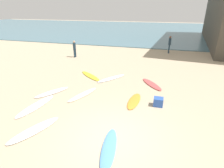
{
  "coord_description": "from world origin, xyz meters",
  "views": [
    {
      "loc": [
        1.49,
        -5.45,
        4.72
      ],
      "look_at": [
        -1.32,
        4.42,
        0.3
      ],
      "focal_mm": 28.86,
      "sensor_mm": 36.0,
      "label": 1
    }
  ],
  "objects_px": {
    "surfboard_4": "(111,78)",
    "beachgoer_near": "(170,44)",
    "surfboard_0": "(35,130)",
    "beach_cooler": "(158,102)",
    "surfboard_2": "(90,76)",
    "surfboard_3": "(152,84)",
    "surfboard_5": "(83,94)",
    "surfboard_8": "(52,92)",
    "surfboard_7": "(134,101)",
    "surfboard_6": "(36,106)",
    "surfboard_1": "(109,149)",
    "beachgoer_mid": "(75,48)"
  },
  "relations": [
    {
      "from": "surfboard_7",
      "to": "surfboard_8",
      "type": "xyz_separation_m",
      "value": [
        -4.88,
        -0.25,
        -0.0
      ]
    },
    {
      "from": "beachgoer_near",
      "to": "beach_cooler",
      "type": "bearing_deg",
      "value": -1.67
    },
    {
      "from": "surfboard_4",
      "to": "beachgoer_near",
      "type": "height_order",
      "value": "beachgoer_near"
    },
    {
      "from": "surfboard_4",
      "to": "beachgoer_mid",
      "type": "bearing_deg",
      "value": 172.65
    },
    {
      "from": "surfboard_6",
      "to": "beach_cooler",
      "type": "relative_size",
      "value": 5.32
    },
    {
      "from": "beachgoer_mid",
      "to": "beach_cooler",
      "type": "distance_m",
      "value": 11.55
    },
    {
      "from": "surfboard_3",
      "to": "surfboard_0",
      "type": "bearing_deg",
      "value": 19.68
    },
    {
      "from": "surfboard_0",
      "to": "surfboard_1",
      "type": "height_order",
      "value": "surfboard_1"
    },
    {
      "from": "surfboard_0",
      "to": "surfboard_1",
      "type": "xyz_separation_m",
      "value": [
        3.27,
        -0.19,
        0.01
      ]
    },
    {
      "from": "surfboard_2",
      "to": "surfboard_8",
      "type": "xyz_separation_m",
      "value": [
        -1.15,
        -3.18,
        -0.01
      ]
    },
    {
      "from": "surfboard_4",
      "to": "surfboard_7",
      "type": "relative_size",
      "value": 1.26
    },
    {
      "from": "surfboard_4",
      "to": "beach_cooler",
      "type": "height_order",
      "value": "beach_cooler"
    },
    {
      "from": "surfboard_0",
      "to": "surfboard_1",
      "type": "distance_m",
      "value": 3.28
    },
    {
      "from": "surfboard_2",
      "to": "surfboard_3",
      "type": "distance_m",
      "value": 4.47
    },
    {
      "from": "surfboard_4",
      "to": "surfboard_1",
      "type": "bearing_deg",
      "value": -39.56
    },
    {
      "from": "surfboard_0",
      "to": "surfboard_4",
      "type": "distance_m",
      "value": 6.62
    },
    {
      "from": "surfboard_3",
      "to": "surfboard_6",
      "type": "bearing_deg",
      "value": 3.55
    },
    {
      "from": "surfboard_5",
      "to": "surfboard_7",
      "type": "bearing_deg",
      "value": 20.22
    },
    {
      "from": "surfboard_3",
      "to": "surfboard_6",
      "type": "relative_size",
      "value": 0.83
    },
    {
      "from": "surfboard_4",
      "to": "surfboard_6",
      "type": "height_order",
      "value": "surfboard_4"
    },
    {
      "from": "surfboard_1",
      "to": "surfboard_3",
      "type": "xyz_separation_m",
      "value": [
        1.02,
        6.35,
        0.0
      ]
    },
    {
      "from": "surfboard_3",
      "to": "surfboard_7",
      "type": "bearing_deg",
      "value": 38.56
    },
    {
      "from": "surfboard_2",
      "to": "beachgoer_near",
      "type": "bearing_deg",
      "value": -172.31
    },
    {
      "from": "surfboard_7",
      "to": "beach_cooler",
      "type": "distance_m",
      "value": 1.27
    },
    {
      "from": "surfboard_2",
      "to": "surfboard_4",
      "type": "relative_size",
      "value": 1.01
    },
    {
      "from": "surfboard_5",
      "to": "surfboard_0",
      "type": "bearing_deg",
      "value": -79.22
    },
    {
      "from": "surfboard_2",
      "to": "surfboard_6",
      "type": "relative_size",
      "value": 0.96
    },
    {
      "from": "surfboard_1",
      "to": "surfboard_4",
      "type": "distance_m",
      "value": 6.9
    },
    {
      "from": "surfboard_4",
      "to": "surfboard_2",
      "type": "bearing_deg",
      "value": -146.44
    },
    {
      "from": "surfboard_5",
      "to": "beachgoer_near",
      "type": "distance_m",
      "value": 13.04
    },
    {
      "from": "surfboard_4",
      "to": "surfboard_7",
      "type": "height_order",
      "value": "surfboard_7"
    },
    {
      "from": "surfboard_6",
      "to": "beachgoer_near",
      "type": "distance_m",
      "value": 15.44
    },
    {
      "from": "surfboard_2",
      "to": "beach_cooler",
      "type": "distance_m",
      "value": 5.82
    },
    {
      "from": "surfboard_8",
      "to": "beachgoer_near",
      "type": "relative_size",
      "value": 1.16
    },
    {
      "from": "surfboard_7",
      "to": "beachgoer_near",
      "type": "bearing_deg",
      "value": 85.36
    },
    {
      "from": "surfboard_4",
      "to": "surfboard_6",
      "type": "xyz_separation_m",
      "value": [
        -2.66,
        -4.77,
        -0.0
      ]
    },
    {
      "from": "surfboard_3",
      "to": "surfboard_4",
      "type": "distance_m",
      "value": 2.86
    },
    {
      "from": "surfboard_1",
      "to": "surfboard_2",
      "type": "xyz_separation_m",
      "value": [
        -3.44,
        6.69,
        -0.0
      ]
    },
    {
      "from": "surfboard_0",
      "to": "surfboard_5",
      "type": "xyz_separation_m",
      "value": [
        0.56,
        3.55,
        -0.0
      ]
    },
    {
      "from": "surfboard_5",
      "to": "surfboard_7",
      "type": "relative_size",
      "value": 1.21
    },
    {
      "from": "surfboard_2",
      "to": "surfboard_5",
      "type": "relative_size",
      "value": 1.05
    },
    {
      "from": "surfboard_7",
      "to": "surfboard_3",
      "type": "bearing_deg",
      "value": 78.0
    },
    {
      "from": "surfboard_2",
      "to": "beachgoer_mid",
      "type": "height_order",
      "value": "beachgoer_mid"
    },
    {
      "from": "surfboard_8",
      "to": "surfboard_7",
      "type": "bearing_deg",
      "value": -146.44
    },
    {
      "from": "beachgoer_near",
      "to": "beach_cooler",
      "type": "relative_size",
      "value": 3.86
    },
    {
      "from": "surfboard_4",
      "to": "beachgoer_near",
      "type": "bearing_deg",
      "value": 101.86
    },
    {
      "from": "surfboard_4",
      "to": "surfboard_5",
      "type": "bearing_deg",
      "value": -71.85
    },
    {
      "from": "surfboard_2",
      "to": "surfboard_4",
      "type": "height_order",
      "value": "surfboard_2"
    },
    {
      "from": "surfboard_0",
      "to": "surfboard_8",
      "type": "distance_m",
      "value": 3.58
    },
    {
      "from": "surfboard_0",
      "to": "beach_cooler",
      "type": "height_order",
      "value": "beach_cooler"
    }
  ]
}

